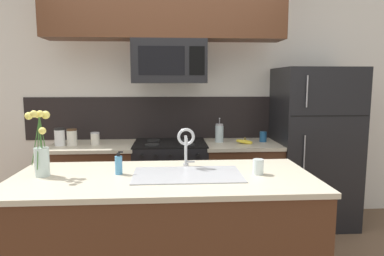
% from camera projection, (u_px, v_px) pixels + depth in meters
% --- Properties ---
extents(rear_partition, '(5.20, 0.10, 2.60)m').
position_uv_depth(rear_partition, '(196.00, 104.00, 3.97)').
color(rear_partition, silver).
rests_on(rear_partition, ground).
extents(splash_band, '(3.23, 0.01, 0.48)m').
position_uv_depth(splash_band, '(170.00, 118.00, 3.91)').
color(splash_band, black).
rests_on(splash_band, rear_partition).
extents(back_counter_left, '(0.88, 0.65, 0.91)m').
position_uv_depth(back_counter_left, '(95.00, 186.00, 3.63)').
color(back_counter_left, '#4C2B19').
rests_on(back_counter_left, ground).
extents(back_counter_right, '(0.81, 0.65, 0.91)m').
position_uv_depth(back_counter_right, '(241.00, 184.00, 3.74)').
color(back_counter_right, '#4C2B19').
rests_on(back_counter_right, ground).
extents(stove_range, '(0.76, 0.64, 0.93)m').
position_uv_depth(stove_range, '(171.00, 184.00, 3.69)').
color(stove_range, black).
rests_on(stove_range, ground).
extents(microwave, '(0.74, 0.40, 0.43)m').
position_uv_depth(microwave, '(170.00, 62.00, 3.49)').
color(microwave, black).
extents(upper_cabinet_band, '(2.39, 0.34, 0.60)m').
position_uv_depth(upper_cabinet_band, '(165.00, 9.00, 3.39)').
color(upper_cabinet_band, '#4C2B19').
extents(refrigerator, '(0.82, 0.74, 1.71)m').
position_uv_depth(refrigerator, '(313.00, 147.00, 3.75)').
color(refrigerator, black).
rests_on(refrigerator, ground).
extents(storage_jar_tall, '(0.11, 0.11, 0.18)m').
position_uv_depth(storage_jar_tall, '(60.00, 137.00, 3.50)').
color(storage_jar_tall, silver).
rests_on(storage_jar_tall, back_counter_left).
extents(storage_jar_medium, '(0.10, 0.10, 0.17)m').
position_uv_depth(storage_jar_medium, '(72.00, 137.00, 3.52)').
color(storage_jar_medium, silver).
rests_on(storage_jar_medium, back_counter_left).
extents(storage_jar_short, '(0.09, 0.09, 0.13)m').
position_uv_depth(storage_jar_short, '(95.00, 138.00, 3.56)').
color(storage_jar_short, silver).
rests_on(storage_jar_short, back_counter_left).
extents(banana_bunch, '(0.19, 0.12, 0.08)m').
position_uv_depth(banana_bunch, '(245.00, 142.00, 3.61)').
color(banana_bunch, yellow).
rests_on(banana_bunch, back_counter_right).
extents(french_press, '(0.09, 0.09, 0.27)m').
position_uv_depth(french_press, '(220.00, 133.00, 3.71)').
color(french_press, silver).
rests_on(french_press, back_counter_right).
extents(coffee_tin, '(0.08, 0.08, 0.11)m').
position_uv_depth(coffee_tin, '(263.00, 137.00, 3.73)').
color(coffee_tin, '#1E5184').
rests_on(coffee_tin, back_counter_right).
extents(island_counter, '(2.10, 0.92, 0.91)m').
position_uv_depth(island_counter, '(164.00, 237.00, 2.45)').
color(island_counter, '#4C2B19').
rests_on(island_counter, ground).
extents(kitchen_sink, '(0.76, 0.44, 0.16)m').
position_uv_depth(kitchen_sink, '(188.00, 185.00, 2.41)').
color(kitchen_sink, '#ADAFB5').
rests_on(kitchen_sink, island_counter).
extents(sink_faucet, '(0.14, 0.14, 0.31)m').
position_uv_depth(sink_faucet, '(186.00, 142.00, 2.59)').
color(sink_faucet, '#B7BABF').
rests_on(sink_faucet, island_counter).
extents(dish_soap_bottle, '(0.06, 0.05, 0.16)m').
position_uv_depth(dish_soap_bottle, '(119.00, 165.00, 2.41)').
color(dish_soap_bottle, '#4C93C6').
rests_on(dish_soap_bottle, island_counter).
extents(drinking_glass, '(0.08, 0.08, 0.11)m').
position_uv_depth(drinking_glass, '(259.00, 167.00, 2.41)').
color(drinking_glass, silver).
rests_on(drinking_glass, island_counter).
extents(flower_vase, '(0.17, 0.17, 0.46)m').
position_uv_depth(flower_vase, '(42.00, 153.00, 2.36)').
color(flower_vase, silver).
rests_on(flower_vase, island_counter).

